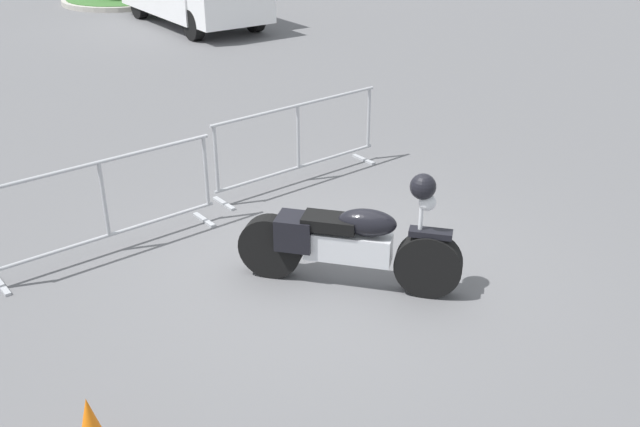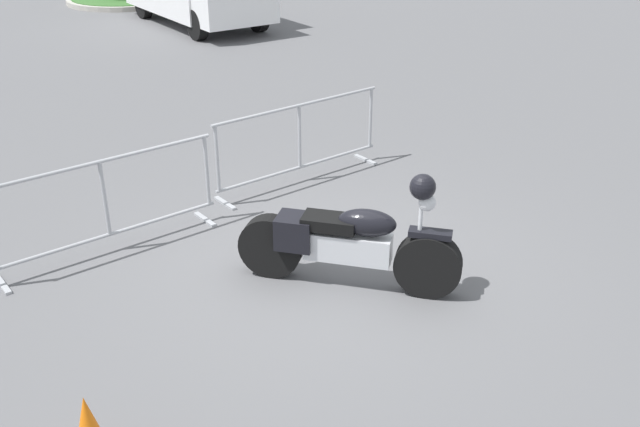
{
  "view_description": "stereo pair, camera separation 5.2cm",
  "coord_description": "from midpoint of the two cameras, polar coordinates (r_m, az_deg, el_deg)",
  "views": [
    {
      "loc": [
        -4.52,
        -4.59,
        3.83
      ],
      "look_at": [
        -0.06,
        0.05,
        0.65
      ],
      "focal_mm": 40.0,
      "sensor_mm": 36.0,
      "label": 1
    },
    {
      "loc": [
        -4.49,
        -4.63,
        3.83
      ],
      "look_at": [
        -0.06,
        0.05,
        0.65
      ],
      "focal_mm": 40.0,
      "sensor_mm": 36.0,
      "label": 2
    }
  ],
  "objects": [
    {
      "name": "ground_plane",
      "position": [
        7.5,
        0.44,
        -4.44
      ],
      "size": [
        120.0,
        120.0,
        0.0
      ],
      "primitive_type": "plane",
      "color": "#5B5B5E"
    },
    {
      "name": "crowd_barrier_far",
      "position": [
        9.34,
        -1.92,
        5.76
      ],
      "size": [
        2.57,
        0.65,
        1.07
      ],
      "rotation": [
        0.0,
        0.0,
        -0.09
      ],
      "color": "#9EA0A5",
      "rests_on": "ground"
    },
    {
      "name": "motorcycle",
      "position": [
        7.01,
        2.05,
        -2.26
      ],
      "size": [
        1.37,
        1.99,
        1.27
      ],
      "rotation": [
        0.0,
        0.0,
        -1.0
      ],
      "color": "black",
      "rests_on": "ground"
    },
    {
      "name": "crowd_barrier_near",
      "position": [
        7.91,
        -17.02,
        0.63
      ],
      "size": [
        2.57,
        0.65,
        1.07
      ],
      "rotation": [
        0.0,
        0.0,
        -0.09
      ],
      "color": "#9EA0A5",
      "rests_on": "ground"
    }
  ]
}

